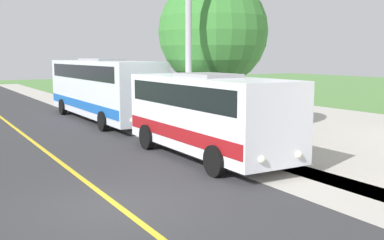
# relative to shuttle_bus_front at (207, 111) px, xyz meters

# --- Properties ---
(ground_plane) EXTENTS (120.00, 120.00, 0.00)m
(ground_plane) POSITION_rel_shuttle_bus_front_xyz_m (4.46, 3.28, -1.54)
(ground_plane) COLOR #548442
(road_surface) EXTENTS (8.00, 100.00, 0.01)m
(road_surface) POSITION_rel_shuttle_bus_front_xyz_m (4.46, 3.28, -1.54)
(road_surface) COLOR #333335
(road_surface) RESTS_ON ground
(sidewalk) EXTENTS (2.40, 100.00, 0.01)m
(sidewalk) POSITION_rel_shuttle_bus_front_xyz_m (-0.74, 3.28, -1.54)
(sidewalk) COLOR #B2ADA3
(sidewalk) RESTS_ON ground
(road_centre_line) EXTENTS (0.16, 100.00, 0.00)m
(road_centre_line) POSITION_rel_shuttle_bus_front_xyz_m (4.46, 3.28, -1.53)
(road_centre_line) COLOR gold
(road_centre_line) RESTS_ON ground
(shuttle_bus_front) EXTENTS (2.57, 7.39, 2.80)m
(shuttle_bus_front) POSITION_rel_shuttle_bus_front_xyz_m (0.00, 0.00, 0.00)
(shuttle_bus_front) COLOR white
(shuttle_bus_front) RESTS_ON ground
(transit_bus_rear) EXTENTS (2.60, 11.21, 3.24)m
(transit_bus_rear) POSITION_rel_shuttle_bus_front_xyz_m (-0.02, -10.41, 0.23)
(transit_bus_rear) COLOR silver
(transit_bus_rear) RESTS_ON ground
(street_light_pole) EXTENTS (1.97, 0.24, 8.32)m
(street_light_pole) POSITION_rel_shuttle_bus_front_xyz_m (-0.42, -2.18, 3.03)
(street_light_pole) COLOR #9E9EA3
(street_light_pole) RESTS_ON ground
(tree_curbside) EXTENTS (4.74, 4.74, 6.77)m
(tree_curbside) POSITION_rel_shuttle_bus_front_xyz_m (-2.94, -4.23, 2.85)
(tree_curbside) COLOR #4C3826
(tree_curbside) RESTS_ON ground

